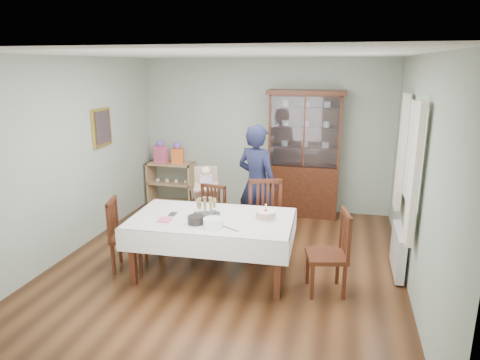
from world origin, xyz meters
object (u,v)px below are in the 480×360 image
(chair_far_right, at_px, (266,236))
(chair_end_left, at_px, (128,248))
(chair_end_right, at_px, (327,268))
(birthday_cake, at_px, (266,215))
(sideboard, at_px, (171,183))
(chair_far_left, at_px, (209,231))
(gift_bag_pink, at_px, (161,152))
(champagne_tray, at_px, (206,210))
(high_chair, at_px, (207,207))
(china_cabinet, at_px, (304,152))
(woman, at_px, (257,184))
(gift_bag_orange, at_px, (178,154))
(dining_table, at_px, (212,246))

(chair_far_right, height_order, chair_end_left, chair_far_right)
(chair_far_right, xyz_separation_m, chair_end_right, (0.86, -0.73, -0.02))
(chair_end_left, relative_size, birthday_cake, 3.35)
(sideboard, height_order, chair_far_left, chair_far_left)
(sideboard, xyz_separation_m, gift_bag_pink, (-0.19, -0.02, 0.59))
(champagne_tray, relative_size, gift_bag_pink, 0.82)
(sideboard, bearing_deg, birthday_cake, -47.27)
(high_chair, bearing_deg, chair_end_right, -54.90)
(china_cabinet, distance_m, champagne_tray, 2.69)
(high_chair, height_order, birthday_cake, high_chair)
(woman, bearing_deg, gift_bag_orange, -14.04)
(china_cabinet, bearing_deg, champagne_tray, -110.87)
(woman, bearing_deg, sideboard, -12.17)
(china_cabinet, height_order, birthday_cake, china_cabinet)
(gift_bag_pink, bearing_deg, dining_table, -54.59)
(gift_bag_orange, bearing_deg, chair_far_right, -43.31)
(woman, bearing_deg, chair_far_left, 62.36)
(dining_table, distance_m, chair_end_left, 1.12)
(high_chair, height_order, gift_bag_orange, gift_bag_orange)
(chair_far_left, height_order, chair_end_left, chair_end_left)
(china_cabinet, bearing_deg, dining_table, -108.66)
(china_cabinet, distance_m, high_chair, 1.99)
(champagne_tray, bearing_deg, chair_far_left, 106.64)
(chair_end_right, bearing_deg, high_chair, -139.17)
(dining_table, height_order, gift_bag_orange, gift_bag_orange)
(chair_end_left, bearing_deg, dining_table, -99.29)
(gift_bag_pink, bearing_deg, chair_far_left, -50.21)
(chair_far_left, xyz_separation_m, woman, (0.60, 0.49, 0.61))
(chair_far_right, xyz_separation_m, champagne_tray, (-0.65, -0.57, 0.51))
(birthday_cake, bearing_deg, chair_end_right, -14.28)
(dining_table, distance_m, birthday_cake, 0.79)
(china_cabinet, xyz_separation_m, birthday_cake, (-0.21, -2.46, -0.31))
(chair_end_left, relative_size, gift_bag_orange, 2.37)
(woman, xyz_separation_m, high_chair, (-0.82, 0.10, -0.46))
(dining_table, bearing_deg, chair_far_right, 48.23)
(sideboard, bearing_deg, champagne_tray, -58.50)
(chair_far_right, distance_m, gift_bag_pink, 3.14)
(sideboard, relative_size, gift_bag_pink, 2.13)
(chair_end_left, xyz_separation_m, chair_end_right, (2.54, 0.01, 0.01))
(chair_far_right, relative_size, birthday_cake, 3.80)
(chair_end_left, relative_size, woman, 0.53)
(chair_end_left, distance_m, gift_bag_pink, 2.85)
(chair_far_right, distance_m, champagne_tray, 1.01)
(china_cabinet, relative_size, chair_end_left, 2.32)
(chair_end_left, height_order, birthday_cake, birthday_cake)
(sideboard, distance_m, chair_end_left, 2.74)
(chair_end_right, height_order, gift_bag_pink, gift_bag_pink)
(sideboard, height_order, chair_far_right, chair_far_right)
(birthday_cake, bearing_deg, high_chair, 133.98)
(gift_bag_pink, xyz_separation_m, gift_bag_orange, (0.34, 0.00, -0.01))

